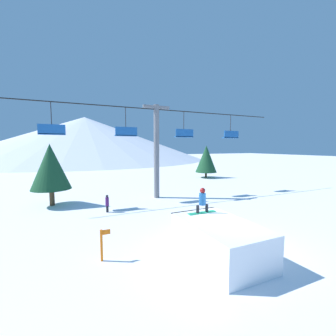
{
  "coord_description": "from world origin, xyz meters",
  "views": [
    {
      "loc": [
        -6.78,
        -7.74,
        4.57
      ],
      "look_at": [
        -1.15,
        4.52,
        3.28
      ],
      "focal_mm": 24.0,
      "sensor_mm": 36.0,
      "label": 1
    }
  ],
  "objects_px": {
    "pine_tree_near": "(50,167)",
    "trail_marker": "(102,244)",
    "snow_ramp": "(219,240)",
    "snowboarder": "(202,201)",
    "distant_skier": "(107,203)"
  },
  "relations": [
    {
      "from": "snowboarder",
      "to": "distant_skier",
      "type": "xyz_separation_m",
      "value": [
        -3.19,
        7.04,
        -1.4
      ]
    },
    {
      "from": "snow_ramp",
      "to": "distant_skier",
      "type": "xyz_separation_m",
      "value": [
        -3.09,
        8.47,
        -0.07
      ]
    },
    {
      "from": "distant_skier",
      "to": "trail_marker",
      "type": "bearing_deg",
      "value": -101.24
    },
    {
      "from": "snowboarder",
      "to": "snow_ramp",
      "type": "bearing_deg",
      "value": -93.93
    },
    {
      "from": "snowboarder",
      "to": "trail_marker",
      "type": "relative_size",
      "value": 1.11
    },
    {
      "from": "snow_ramp",
      "to": "snowboarder",
      "type": "bearing_deg",
      "value": 86.07
    },
    {
      "from": "pine_tree_near",
      "to": "trail_marker",
      "type": "height_order",
      "value": "pine_tree_near"
    },
    {
      "from": "trail_marker",
      "to": "pine_tree_near",
      "type": "bearing_deg",
      "value": 102.17
    },
    {
      "from": "pine_tree_near",
      "to": "trail_marker",
      "type": "bearing_deg",
      "value": -77.83
    },
    {
      "from": "trail_marker",
      "to": "snowboarder",
      "type": "bearing_deg",
      "value": -3.6
    },
    {
      "from": "snow_ramp",
      "to": "trail_marker",
      "type": "height_order",
      "value": "snow_ramp"
    },
    {
      "from": "snowboarder",
      "to": "pine_tree_near",
      "type": "bearing_deg",
      "value": 122.38
    },
    {
      "from": "snowboarder",
      "to": "pine_tree_near",
      "type": "xyz_separation_m",
      "value": [
        -6.78,
        10.69,
        0.96
      ]
    },
    {
      "from": "distant_skier",
      "to": "pine_tree_near",
      "type": "bearing_deg",
      "value": 134.52
    },
    {
      "from": "snow_ramp",
      "to": "snowboarder",
      "type": "distance_m",
      "value": 1.95
    }
  ]
}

